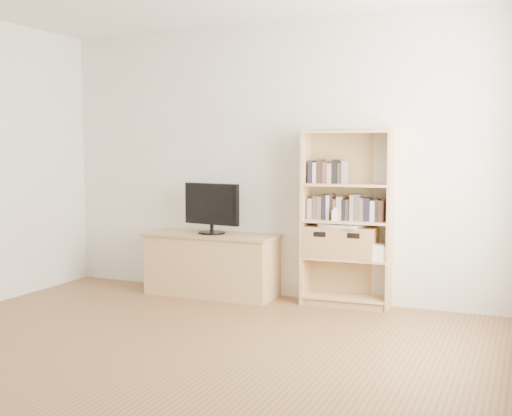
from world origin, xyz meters
The scene contains 12 objects.
floor centered at (0.00, 0.00, 0.00)m, with size 4.50×5.00×0.01m, color brown.
back_wall centered at (0.00, 2.50, 1.30)m, with size 4.50×0.02×2.60m, color silver.
tv_stand centered at (-0.55, 2.26, 0.29)m, with size 1.26×0.47×0.58m, color tan.
bookshelf centered at (0.76, 2.36, 0.80)m, with size 0.80×0.28×1.60m, color tan.
television centered at (-0.55, 2.26, 0.85)m, with size 0.62×0.05×0.49m, color black.
books_row_mid centered at (0.76, 2.38, 0.89)m, with size 0.78×0.15×0.21m, color gray.
books_row_upper centered at (0.59, 2.37, 1.22)m, with size 0.39×0.14×0.21m, color gray.
baby_monitor centered at (0.68, 2.26, 0.83)m, with size 0.05×0.03×0.10m, color white.
basket_left centered at (0.55, 2.34, 0.58)m, with size 0.34×0.28×0.28m, color #A4784A.
basket_right centered at (0.86, 2.36, 0.58)m, with size 0.34×0.28×0.28m, color #A4784A.
laptop centered at (0.72, 2.34, 0.74)m, with size 0.36×0.25×0.03m, color white.
magazine_stack centered at (1.04, 2.37, 0.50)m, with size 0.18×0.25×0.12m, color beige.
Camera 1 is at (2.29, -3.23, 1.42)m, focal length 45.00 mm.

